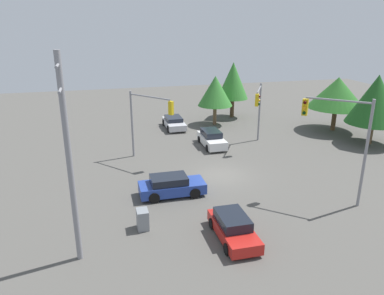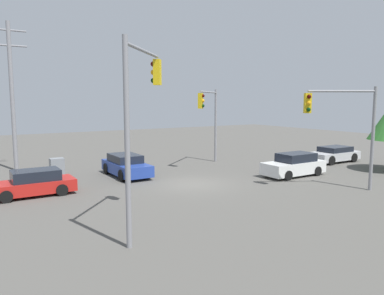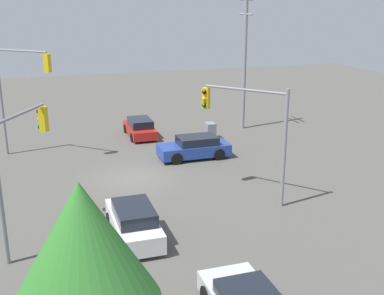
# 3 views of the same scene
# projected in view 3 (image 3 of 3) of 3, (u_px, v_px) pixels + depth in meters

# --- Properties ---
(ground_plane) EXTENTS (80.00, 80.00, 0.00)m
(ground_plane) POSITION_uv_depth(u_px,v_px,m) (134.00, 178.00, 26.77)
(ground_plane) COLOR #54514C
(sedan_red) EXTENTS (4.17, 1.84, 1.33)m
(sedan_red) POSITION_uv_depth(u_px,v_px,m) (140.00, 128.00, 34.80)
(sedan_red) COLOR red
(sedan_red) RESTS_ON ground_plane
(sedan_blue) EXTENTS (1.96, 4.40, 1.39)m
(sedan_blue) POSITION_uv_depth(u_px,v_px,m) (195.00, 147.00, 30.01)
(sedan_blue) COLOR #233D93
(sedan_blue) RESTS_ON ground_plane
(sedan_white) EXTENTS (4.31, 1.84, 1.47)m
(sedan_white) POSITION_uv_depth(u_px,v_px,m) (134.00, 222.00, 19.92)
(sedan_white) COLOR silver
(sedan_white) RESTS_ON ground_plane
(traffic_signal_main) EXTENTS (3.48, 2.06, 5.59)m
(traffic_signal_main) POSITION_uv_depth(u_px,v_px,m) (19.00, 154.00, 18.49)
(traffic_signal_main) COLOR gray
(traffic_signal_main) RESTS_ON ground_plane
(traffic_signal_cross) EXTENTS (3.55, 3.07, 5.70)m
(traffic_signal_cross) POSITION_uv_depth(u_px,v_px,m) (249.00, 121.00, 22.92)
(traffic_signal_cross) COLOR gray
(traffic_signal_cross) RESTS_ON ground_plane
(traffic_signal_aux) EXTENTS (2.87, 3.20, 6.89)m
(traffic_signal_aux) POSITION_uv_depth(u_px,v_px,m) (18.00, 83.00, 28.99)
(traffic_signal_aux) COLOR gray
(traffic_signal_aux) RESTS_ON ground_plane
(utility_pole_tall) EXTENTS (2.20, 0.28, 10.10)m
(utility_pole_tall) POSITION_uv_depth(u_px,v_px,m) (245.00, 58.00, 35.61)
(utility_pole_tall) COLOR gray
(utility_pole_tall) RESTS_ON ground_plane
(electrical_cabinet) EXTENTS (0.85, 0.64, 1.15)m
(electrical_cabinet) POSITION_uv_depth(u_px,v_px,m) (210.00, 131.00, 34.19)
(electrical_cabinet) COLOR gray
(electrical_cabinet) RESTS_ON ground_plane
(tree_right) EXTENTS (3.83, 3.83, 5.45)m
(tree_right) POSITION_uv_depth(u_px,v_px,m) (83.00, 245.00, 11.74)
(tree_right) COLOR brown
(tree_right) RESTS_ON ground_plane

